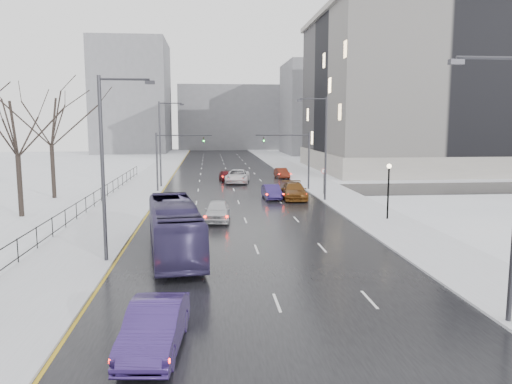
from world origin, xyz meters
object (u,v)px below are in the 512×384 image
object	(u,v)px
sedan_right_distant	(282,173)
mast_signal_left	(167,155)
mast_signal_right	(299,154)
bus	(174,228)
tree_park_e	(55,199)
sedan_center_near	(218,211)
sedan_right_near	(272,192)
lamppost_r_mid	(389,183)
streetlight_l_near	(107,160)
streetlight_l_far	(162,140)
sedan_center_far	(226,175)
tree_park_d	(22,218)
no_uturn_sign	(324,173)
sedan_right_far	(294,191)
sedan_left_near	(155,327)
streetlight_r_mid	(323,143)
sedan_right_cross	(237,176)

from	to	relation	value
sedan_right_distant	mast_signal_left	bearing A→B (deg)	-144.43
mast_signal_right	bus	world-z (taller)	mast_signal_right
sedan_right_distant	mast_signal_right	bearing A→B (deg)	-94.64
tree_park_e	sedan_center_near	xyz separation A→B (m)	(16.05, -12.99, 0.84)
sedan_center_near	sedan_right_near	distance (m)	12.09
sedan_right_near	mast_signal_right	bearing A→B (deg)	55.23
mast_signal_left	bus	world-z (taller)	mast_signal_left
lamppost_r_mid	sedan_right_distant	distance (m)	30.85
streetlight_l_near	streetlight_l_far	distance (m)	32.00
streetlight_l_near	lamppost_r_mid	world-z (taller)	streetlight_l_near
streetlight_l_far	sedan_center_far	bearing A→B (deg)	38.25
tree_park_d	no_uturn_sign	xyz separation A→B (m)	(27.00, 10.00, 2.30)
streetlight_l_near	sedan_center_near	distance (m)	13.42
sedan_right_distant	sedan_right_far	bearing A→B (deg)	-99.90
tree_park_d	sedan_left_near	bearing A→B (deg)	-62.22
no_uturn_sign	sedan_center_near	world-z (taller)	no_uturn_sign
tree_park_e	no_uturn_sign	bearing A→B (deg)	0.00
mast_signal_left	sedan_right_distant	size ratio (longest dim) A/B	1.60
mast_signal_right	bus	xyz separation A→B (m)	(-12.13, -26.66, -2.53)
bus	sedan_right_far	xyz separation A→B (m)	(10.44, 20.12, -0.72)
streetlight_l_far	no_uturn_sign	xyz separation A→B (m)	(17.37, -8.00, -3.32)
no_uturn_sign	lamppost_r_mid	bearing A→B (deg)	-82.67
sedan_right_distant	streetlight_r_mid	bearing A→B (deg)	-92.52
mast_signal_left	sedan_left_near	size ratio (longest dim) A/B	1.32
sedan_right_cross	sedan_right_distant	xyz separation A→B (m)	(6.40, 5.04, -0.17)
streetlight_l_near	sedan_right_cross	size ratio (longest dim) A/B	1.66
streetlight_r_mid	mast_signal_right	distance (m)	8.18
tree_park_d	sedan_right_far	size ratio (longest dim) A/B	2.24
mast_signal_right	bus	distance (m)	29.40
lamppost_r_mid	no_uturn_sign	bearing A→B (deg)	97.33
sedan_center_far	sedan_left_near	bearing A→B (deg)	-101.64
tree_park_d	sedan_left_near	size ratio (longest dim) A/B	2.54
streetlight_l_far	sedan_right_near	xyz separation A→B (m)	(11.57, -10.25, -4.87)
streetlight_r_mid	streetlight_l_far	size ratio (longest dim) A/B	1.00
streetlight_l_far	mast_signal_left	size ratio (longest dim) A/B	1.54
sedan_right_cross	sedan_right_far	bearing A→B (deg)	-63.04
streetlight_l_near	mast_signal_right	world-z (taller)	streetlight_l_near
streetlight_l_near	no_uturn_sign	size ratio (longest dim) A/B	3.70
sedan_center_near	sedan_right_cross	bearing A→B (deg)	87.25
bus	sedan_right_near	world-z (taller)	bus
bus	sedan_center_near	bearing A→B (deg)	67.09
tree_park_d	sedan_center_near	bearing A→B (deg)	-10.83
mast_signal_left	tree_park_e	bearing A→B (deg)	-159.81
sedan_center_far	tree_park_e	bearing A→B (deg)	-148.39
sedan_right_cross	tree_park_d	bearing A→B (deg)	-122.93
streetlight_l_far	bus	distance (m)	31.11
sedan_center_far	tree_park_d	bearing A→B (deg)	-132.56
sedan_center_far	sedan_right_distant	world-z (taller)	sedan_center_far
streetlight_r_mid	sedan_right_distant	xyz separation A→B (m)	(-0.97, 20.53, -4.91)
no_uturn_sign	sedan_center_near	size ratio (longest dim) A/B	0.58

